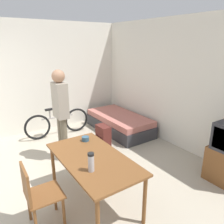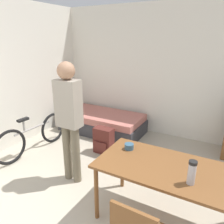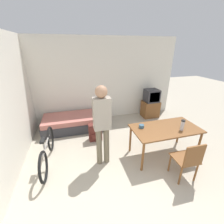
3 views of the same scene
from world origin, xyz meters
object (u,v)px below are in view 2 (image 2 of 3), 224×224
Objects in this scene: mate_bowl at (129,146)px; backpack at (104,141)px; thermos_flask at (192,171)px; daybed at (102,122)px; bicycle at (34,136)px; person_standing at (69,115)px; dining_table at (166,173)px.

backpack is (-0.91, 0.88, -0.52)m from mate_bowl.
mate_bowl is at bearing 157.36° from thermos_flask.
daybed is 3.09m from thermos_flask.
bicycle is 1.40m from person_standing.
daybed is 1.55m from bicycle.
thermos_flask is at bearing -32.10° from dining_table.
dining_table is at bearing -43.52° from daybed.
backpack is (-1.42, 1.04, -0.41)m from dining_table.
person_standing is 1.72m from thermos_flask.
dining_table is 3.07× the size of backpack.
daybed is 2.30m from mate_bowl.
person_standing is at bearing -72.40° from daybed.
dining_table is at bearing 147.90° from thermos_flask.
bicycle is (-0.61, -1.42, 0.10)m from daybed.
person_standing is (1.16, -0.32, 0.71)m from bicycle.
thermos_flask is 2.17m from backpack.
mate_bowl is (0.89, 0.04, -0.27)m from person_standing.
dining_table is 2.63m from bicycle.
thermos_flask is 0.49× the size of backpack.
thermos_flask is 2.13× the size of mate_bowl.
daybed is 2.74m from dining_table.
mate_bowl is at bearing -7.97° from bicycle.
person_standing is at bearing -15.58° from bicycle.
person_standing is at bearing -177.67° from mate_bowl.
bicycle is at bearing 167.77° from thermos_flask.
mate_bowl reaches higher than dining_table.
daybed is 3.80× the size of backpack.
backpack is at bearing 135.95° from mate_bowl.
mate_bowl is (-0.79, 0.33, -0.10)m from thermos_flask.
daybed is 7.68× the size of thermos_flask.
person_standing is 7.27× the size of thermos_flask.
bicycle reaches higher than backpack.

